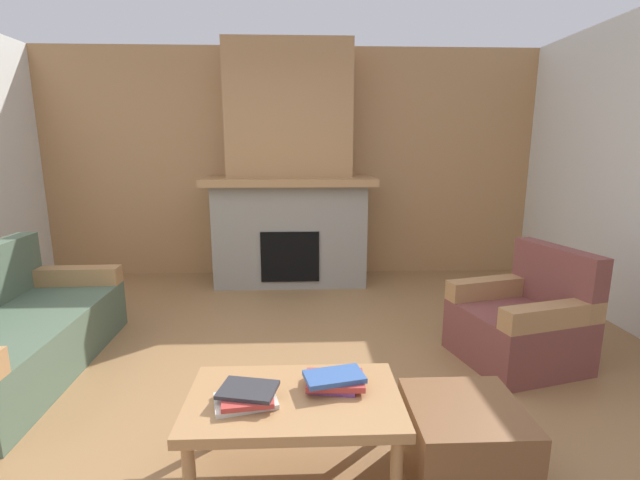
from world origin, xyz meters
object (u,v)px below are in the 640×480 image
at_px(fireplace, 290,182).
at_px(couch, 7,336).
at_px(coffee_table, 294,406).
at_px(ottoman, 463,444).
at_px(armchair, 523,323).

height_order(fireplace, couch, fireplace).
height_order(coffee_table, ottoman, coffee_table).
xyz_separation_m(couch, coffee_table, (2.00, -1.07, 0.09)).
relative_size(couch, armchair, 1.97).
height_order(couch, armchair, same).
bearing_deg(couch, coffee_table, -28.03).
bearing_deg(ottoman, coffee_table, 175.43).
bearing_deg(armchair, couch, -178.87).
bearing_deg(fireplace, ottoman, -75.00).
bearing_deg(fireplace, couch, -131.14).
height_order(armchair, coffee_table, armchair).
bearing_deg(armchair, fireplace, 129.80).
relative_size(fireplace, ottoman, 5.19).
bearing_deg(armchair, coffee_table, -145.67).
bearing_deg(ottoman, armchair, 54.03).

